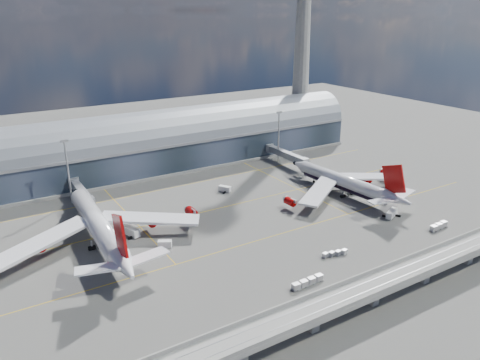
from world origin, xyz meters
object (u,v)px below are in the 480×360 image
service_truck_4 (329,176)px  service_truck_5 (225,189)px  service_truck_3 (380,198)px  airliner_right (345,183)px  cargo_train_0 (335,253)px  cargo_train_2 (439,226)px  cargo_train_1 (308,282)px  floodlight_mast_right (279,136)px  service_truck_1 (165,244)px  service_truck_0 (131,231)px  airliner_left (99,227)px  floodlight_mast_left (68,170)px  control_tower (302,49)px  service_truck_2 (392,214)px

service_truck_4 → service_truck_5: service_truck_4 is taller
service_truck_3 → airliner_right: bearing=115.8°
service_truck_5 → cargo_train_0: 64.82m
service_truck_5 → cargo_train_2: service_truck_5 is taller
airliner_right → cargo_train_1: (-56.27, -44.82, -4.20)m
floodlight_mast_right → service_truck_1: floodlight_mast_right is taller
service_truck_0 → cargo_train_0: size_ratio=0.86×
airliner_left → cargo_train_0: size_ratio=8.27×
floodlight_mast_left → cargo_train_1: floodlight_mast_left is taller
floodlight_mast_left → service_truck_0: 42.56m
airliner_left → service_truck_5: bearing=21.5°
service_truck_4 → cargo_train_0: service_truck_4 is taller
floodlight_mast_right → service_truck_1: 100.07m
control_tower → service_truck_3: size_ratio=17.94×
service_truck_5 → cargo_train_1: (-15.94, -73.19, -0.34)m
cargo_train_1 → service_truck_3: bearing=-61.9°
service_truck_0 → service_truck_2: bearing=-39.7°
airliner_left → cargo_train_1: 67.95m
floodlight_mast_left → floodlight_mast_right: same height
control_tower → service_truck_3: (-30.25, -90.40, -50.25)m
floodlight_mast_right → service_truck_0: size_ratio=3.41×
floodlight_mast_right → service_truck_5: (-42.80, -21.12, -12.36)m
control_tower → service_truck_4: size_ratio=19.33×
control_tower → service_truck_2: control_tower is taller
floodlight_mast_left → service_truck_4: bearing=-16.9°
airliner_right → service_truck_0: size_ratio=8.29×
airliner_right → service_truck_3: bearing=-64.6°
service_truck_3 → service_truck_5: 62.96m
service_truck_4 → service_truck_5: bearing=151.6°
cargo_train_0 → floodlight_mast_right: bearing=-38.2°
service_truck_1 → service_truck_0: bearing=53.4°
service_truck_0 → service_truck_3: service_truck_0 is taller
cargo_train_0 → service_truck_0: bearing=33.8°
cargo_train_1 → airliner_right: bearing=-50.0°
cargo_train_1 → control_tower: bearing=-36.0°
airliner_right → cargo_train_0: size_ratio=7.12×
floodlight_mast_right → cargo_train_1: floodlight_mast_right is taller
service_truck_2 → service_truck_4: service_truck_4 is taller
service_truck_4 → cargo_train_2: service_truck_4 is taller
airliner_left → cargo_train_0: bearing=-34.6°
floodlight_mast_right → service_truck_5: bearing=-153.7°
service_truck_0 → service_truck_1: size_ratio=1.58×
service_truck_5 → airliner_left: bearing=165.9°
airliner_right → service_truck_3: 15.25m
airliner_right → service_truck_2: size_ratio=8.29×
floodlight_mast_left → service_truck_1: (16.37, -53.56, -12.36)m
service_truck_4 → cargo_train_0: bearing=-146.2°
cargo_train_0 → cargo_train_2: (43.62, -4.80, 0.24)m
service_truck_5 → service_truck_1: bearing=-174.6°
service_truck_0 → cargo_train_2: bearing=-46.2°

